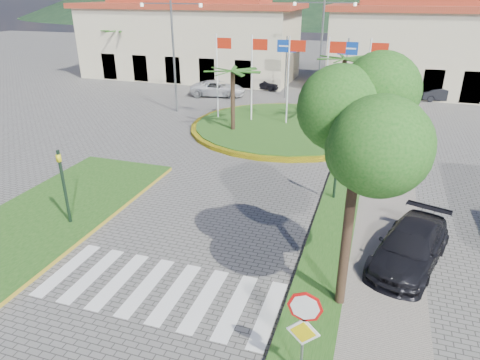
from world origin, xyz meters
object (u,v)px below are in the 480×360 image
(car_dark_b, at_px, (443,95))
(car_dark_a, at_px, (263,83))
(deciduous_tree, at_px, (358,140))
(stop_sign, at_px, (304,323))
(white_van, at_px, (218,89))
(roundabout_island, at_px, (284,127))
(car_side_right, at_px, (410,247))

(car_dark_b, bearing_deg, car_dark_a, 82.38)
(deciduous_tree, bearing_deg, stop_sign, -101.18)
(white_van, height_order, car_dark_a, white_van)
(roundabout_island, relative_size, stop_sign, 4.79)
(white_van, height_order, car_side_right, car_side_right)
(white_van, bearing_deg, car_side_right, -155.32)
(roundabout_island, height_order, car_side_right, roundabout_island)
(car_dark_b, bearing_deg, stop_sign, 161.94)
(deciduous_tree, height_order, car_dark_a, deciduous_tree)
(white_van, bearing_deg, car_dark_a, -46.10)
(roundabout_island, distance_m, car_dark_b, 16.30)
(roundabout_island, height_order, stop_sign, roundabout_island)
(car_dark_b, relative_size, car_side_right, 0.74)
(roundabout_island, relative_size, car_dark_a, 3.48)
(roundabout_island, relative_size, car_dark_b, 3.71)
(stop_sign, relative_size, deciduous_tree, 0.39)
(stop_sign, height_order, car_dark_b, stop_sign)
(deciduous_tree, distance_m, white_van, 28.70)
(roundabout_island, height_order, white_van, roundabout_island)
(stop_sign, relative_size, white_van, 0.55)
(deciduous_tree, distance_m, car_side_right, 5.72)
(stop_sign, height_order, white_van, stop_sign)
(roundabout_island, bearing_deg, stop_sign, -76.27)
(car_dark_a, bearing_deg, white_van, 158.72)
(car_dark_b, distance_m, car_side_right, 26.37)
(roundabout_island, height_order, deciduous_tree, deciduous_tree)
(car_side_right, bearing_deg, stop_sign, -96.50)
(roundabout_island, xyz_separation_m, deciduous_tree, (5.50, -17.00, 5.01))
(stop_sign, bearing_deg, car_dark_b, 79.28)
(car_dark_a, xyz_separation_m, car_dark_b, (15.83, -0.08, -0.06))
(deciduous_tree, height_order, car_side_right, deciduous_tree)
(deciduous_tree, bearing_deg, car_dark_b, 79.33)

